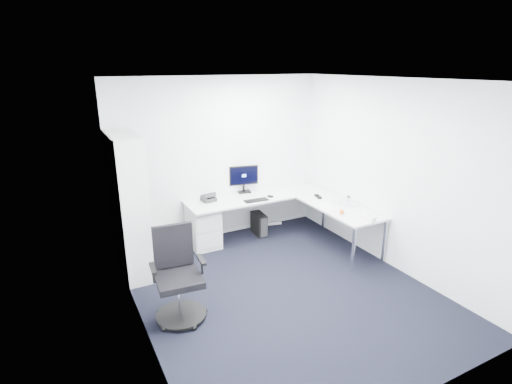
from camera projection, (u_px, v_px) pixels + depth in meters
name	position (u px, v px, depth m)	size (l,w,h in m)	color
ground	(282.00, 290.00, 5.31)	(4.20, 4.20, 0.00)	black
ceiling	(287.00, 80.00, 4.48)	(4.20, 4.20, 0.00)	white
wall_back	(219.00, 159.00, 6.66)	(3.60, 0.02, 2.70)	white
wall_front	(425.00, 268.00, 3.12)	(3.60, 0.02, 2.70)	white
wall_left	(135.00, 219.00, 4.10)	(0.02, 4.20, 2.70)	white
wall_right	(393.00, 176.00, 5.68)	(0.02, 4.20, 2.70)	white
l_desk	(268.00, 222.00, 6.62)	(2.48, 1.39, 0.72)	silver
drawer_pedestal	(203.00, 226.00, 6.51)	(0.45, 0.56, 0.69)	silver
bookshelf	(129.00, 206.00, 5.51)	(0.39, 1.00, 2.00)	silver
task_chair	(179.00, 277.00, 4.55)	(0.62, 0.62, 1.10)	black
black_pc_tower	(259.00, 224.00, 7.01)	(0.17, 0.39, 0.38)	black
beige_pc_tower	(158.00, 241.00, 6.36)	(0.16, 0.36, 0.34)	beige
power_strip	(272.00, 223.00, 7.46)	(0.37, 0.06, 0.04)	white
monitor	(244.00, 179.00, 6.91)	(0.51, 0.16, 0.49)	black
black_keyboard	(256.00, 200.00, 6.55)	(0.40, 0.14, 0.02)	black
mouse	(270.00, 196.00, 6.73)	(0.05, 0.09, 0.03)	black
desk_phone	(208.00, 197.00, 6.52)	(0.21, 0.21, 0.15)	#28282A
laptop	(347.00, 196.00, 6.37)	(0.38, 0.36, 0.27)	silver
white_keyboard	(327.00, 207.00, 6.23)	(0.11, 0.37, 0.01)	white
headphones	(318.00, 196.00, 6.72)	(0.12, 0.19, 0.05)	black
orange_fruit	(342.00, 212.00, 5.96)	(0.07, 0.07, 0.07)	#D85B13
tissue_box	(368.00, 218.00, 5.72)	(0.11, 0.21, 0.07)	white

